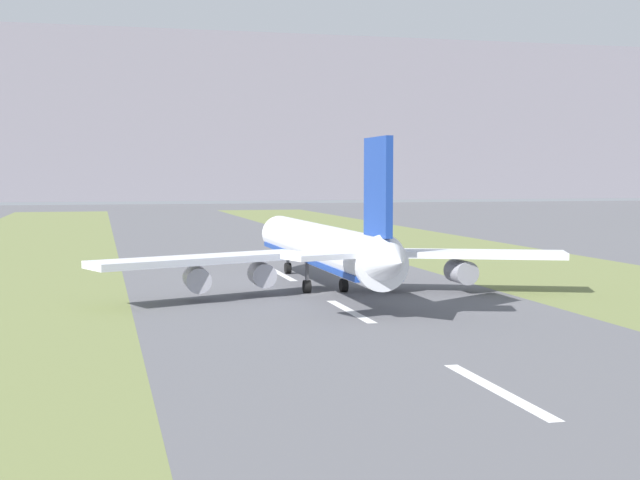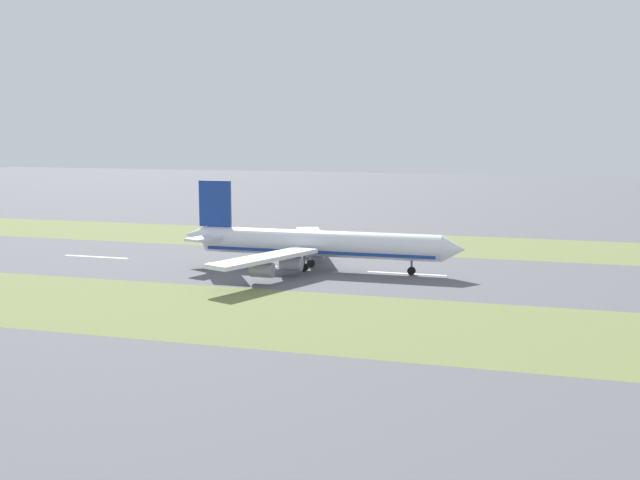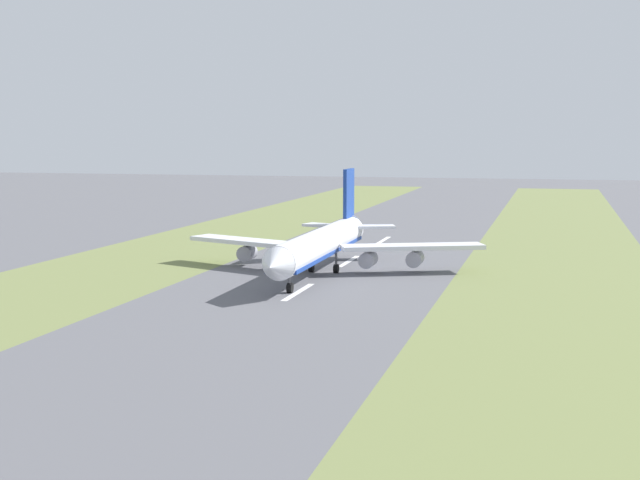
# 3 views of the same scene
# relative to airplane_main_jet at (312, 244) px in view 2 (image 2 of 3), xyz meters

# --- Properties ---
(ground_plane) EXTENTS (800.00, 800.00, 0.00)m
(ground_plane) POSITION_rel_airplane_main_jet_xyz_m (-1.33, -2.10, -6.02)
(ground_plane) COLOR #56565B
(grass_median_west) EXTENTS (40.00, 600.00, 0.01)m
(grass_median_west) POSITION_rel_airplane_main_jet_xyz_m (-46.33, -2.10, -6.02)
(grass_median_west) COLOR olive
(grass_median_west) RESTS_ON ground
(grass_median_east) EXTENTS (40.00, 600.00, 0.01)m
(grass_median_east) POSITION_rel_airplane_main_jet_xyz_m (43.67, -2.10, -6.02)
(grass_median_east) COLOR olive
(grass_median_east) RESTS_ON ground
(centreline_dash_near) EXTENTS (1.20, 18.00, 0.01)m
(centreline_dash_near) POSITION_rel_airplane_main_jet_xyz_m (-1.33, -58.09, -6.01)
(centreline_dash_near) COLOR silver
(centreline_dash_near) RESTS_ON ground
(centreline_dash_mid) EXTENTS (1.20, 18.00, 0.01)m
(centreline_dash_mid) POSITION_rel_airplane_main_jet_xyz_m (-1.33, -18.09, -6.01)
(centreline_dash_mid) COLOR silver
(centreline_dash_mid) RESTS_ON ground
(centreline_dash_far) EXTENTS (1.20, 18.00, 0.01)m
(centreline_dash_far) POSITION_rel_airplane_main_jet_xyz_m (-1.33, 21.91, -6.01)
(centreline_dash_far) COLOR silver
(centreline_dash_far) RESTS_ON ground
(airplane_main_jet) EXTENTS (64.13, 67.03, 20.20)m
(airplane_main_jet) POSITION_rel_airplane_main_jet_xyz_m (0.00, 0.00, 0.00)
(airplane_main_jet) COLOR silver
(airplane_main_jet) RESTS_ON ground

